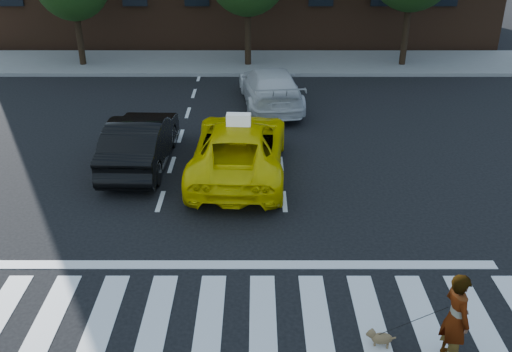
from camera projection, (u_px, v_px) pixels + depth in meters
The scene contains 10 objects.
ground at pixel (210, 315), 10.75m from camera, with size 120.00×120.00×0.00m, color black.
crosswalk at pixel (210, 314), 10.75m from camera, with size 13.00×2.40×0.01m, color silver.
stop_line at pixel (215, 265), 12.18m from camera, with size 12.00×0.30×0.01m, color silver.
sidewalk_far at pixel (237, 63), 26.38m from camera, with size 30.00×4.00×0.15m, color slate.
taxi at pixel (239, 148), 15.89m from camera, with size 2.51×5.44×1.51m, color yellow.
black_sedan at pixel (140, 141), 16.38m from camera, with size 1.56×4.47×1.47m, color black.
white_suv at pixel (271, 87), 20.99m from camera, with size 2.00×4.93×1.43m, color silver.
woman at pixel (456, 318), 9.38m from camera, with size 0.63×0.41×1.72m, color #999999.
dog at pixel (380, 338), 9.95m from camera, with size 0.51×0.31×0.30m.
taxi_sign at pixel (239, 120), 15.31m from camera, with size 0.65×0.28×0.32m, color white.
Camera 1 is at (0.88, -8.45, 7.14)m, focal length 40.00 mm.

